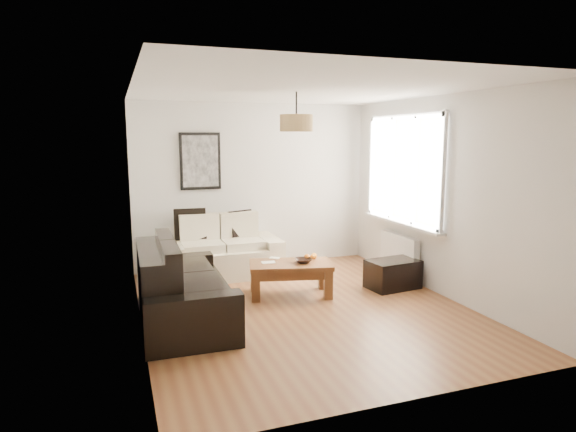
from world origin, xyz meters
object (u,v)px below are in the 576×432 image
object	(u,v)px
sofa_leather	(183,284)
ottoman	(393,274)
loveseat_cream	(222,247)
coffee_table	(290,279)

from	to	relation	value
sofa_leather	ottoman	bearing A→B (deg)	-84.24
loveseat_cream	sofa_leather	bearing A→B (deg)	-115.44
coffee_table	loveseat_cream	bearing A→B (deg)	118.04
ottoman	coffee_table	bearing A→B (deg)	172.47
loveseat_cream	coffee_table	xyz separation A→B (m)	(0.66, -1.23, -0.21)
sofa_leather	ottoman	distance (m)	2.90
sofa_leather	loveseat_cream	bearing A→B (deg)	-24.54
sofa_leather	coffee_table	bearing A→B (deg)	-72.40
loveseat_cream	ottoman	xyz separation A→B (m)	(2.09, -1.42, -0.23)
sofa_leather	coffee_table	xyz separation A→B (m)	(1.45, 0.43, -0.21)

